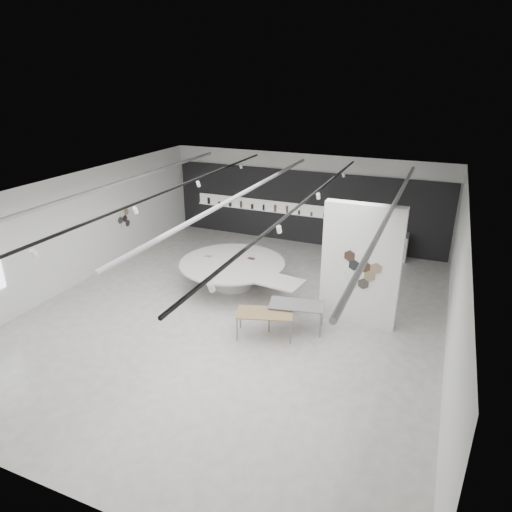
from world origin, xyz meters
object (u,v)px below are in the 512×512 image
at_px(sample_table_wood, 265,314).
at_px(sample_table_stone, 296,306).
at_px(display_island, 234,271).
at_px(partition_column, 361,266).
at_px(kitchen_counter, 384,245).

xyz_separation_m(sample_table_wood, sample_table_stone, (0.69, 0.69, 0.05)).
bearing_deg(sample_table_stone, display_island, 147.57).
xyz_separation_m(partition_column, display_island, (-4.33, 0.71, -1.21)).
bearing_deg(sample_table_stone, kitchen_counter, 77.44).
height_order(partition_column, sample_table_stone, partition_column).
bearing_deg(sample_table_wood, display_island, 130.64).
bearing_deg(display_island, sample_table_stone, -24.21).
xyz_separation_m(partition_column, sample_table_stone, (-1.51, -1.09, -1.08)).
height_order(sample_table_wood, sample_table_stone, sample_table_stone).
height_order(display_island, sample_table_wood, display_island).
distance_m(sample_table_stone, kitchen_counter, 6.76).
height_order(partition_column, display_island, partition_column).
distance_m(display_island, kitchen_counter, 6.44).
bearing_deg(sample_table_wood, kitchen_counter, 73.50).
distance_m(display_island, sample_table_wood, 3.27).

